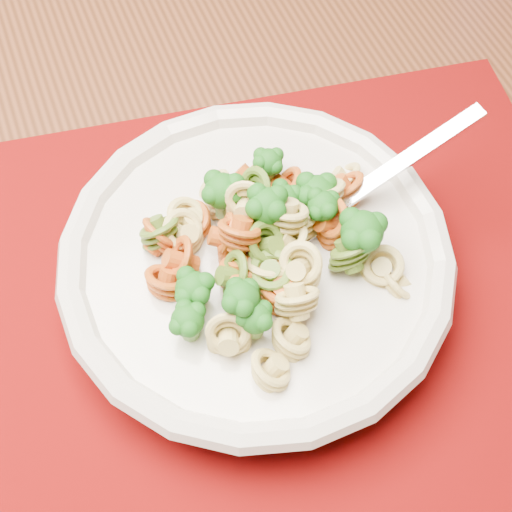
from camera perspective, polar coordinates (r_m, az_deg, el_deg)
dining_table at (r=0.64m, az=-3.41°, el=0.35°), size 1.70×1.25×0.76m
placemat at (r=0.50m, az=0.72°, el=-3.99°), size 0.59×0.52×0.00m
pasta_bowl at (r=0.48m, az=-0.00°, el=-0.58°), size 0.27×0.27×0.05m
pasta_broccoli_heap at (r=0.47m, az=-0.00°, el=0.37°), size 0.23×0.23×0.06m
fork at (r=0.49m, az=4.64°, el=2.80°), size 0.18×0.04×0.08m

